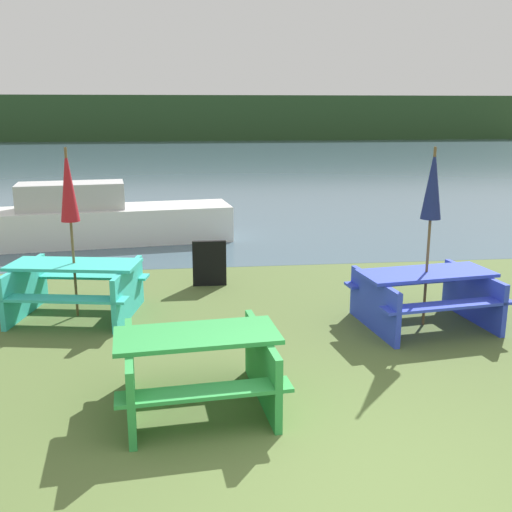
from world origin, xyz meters
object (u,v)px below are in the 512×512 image
Objects in this scene: picnic_table_blue at (425,292)px; signboard at (209,263)px; umbrella_crimson at (68,187)px; picnic_table_green at (198,363)px; boat at (108,219)px; picnic_table_teal at (76,284)px; umbrella_navy at (433,186)px.

signboard is at bearing 141.91° from picnic_table_blue.
signboard is (1.91, 1.27, -1.44)m from umbrella_crimson.
picnic_table_green is at bearing -147.68° from picnic_table_blue.
picnic_table_green is 0.87× the size of picnic_table_blue.
boat is (-1.77, 7.67, 0.05)m from picnic_table_green.
boat is 4.10m from signboard.
picnic_table_teal is at bearing 119.82° from picnic_table_green.
picnic_table_green reaches higher than signboard.
umbrella_crimson is 4.79m from umbrella_navy.
umbrella_crimson is at bearing -146.44° from signboard.
picnic_table_blue is at bearing -38.09° from signboard.
boat is at bearing 91.64° from picnic_table_teal.
picnic_table_teal is at bearing 168.97° from picnic_table_blue.
picnic_table_teal is 4.82m from boat.
picnic_table_teal is (-4.70, 0.92, 0.01)m from picnic_table_blue.
picnic_table_teal is (-1.64, 2.85, 0.01)m from picnic_table_green.
picnic_table_teal is 1.36m from umbrella_crimson.
signboard is (1.91, 1.27, -0.09)m from picnic_table_teal.
umbrella_navy is at bearing -57.43° from boat.
boat is at bearing 103.02° from picnic_table_green.
signboard is at bearing 86.17° from picnic_table_green.
picnic_table_blue is 0.38× the size of boat.
picnic_table_teal reaches higher than picnic_table_blue.
picnic_table_green is at bearing -60.18° from umbrella_crimson.
boat is (-4.84, 5.73, 0.05)m from picnic_table_blue.
umbrella_navy reaches higher than picnic_table_blue.
boat is (-0.14, 4.82, -1.31)m from umbrella_crimson.
picnic_table_green is at bearing -60.18° from picnic_table_teal.
picnic_table_green is at bearing -93.83° from signboard.
picnic_table_green is 7.88m from boat.
umbrella_navy reaches higher than signboard.
umbrella_crimson is (-1.64, 2.85, 1.37)m from picnic_table_green.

